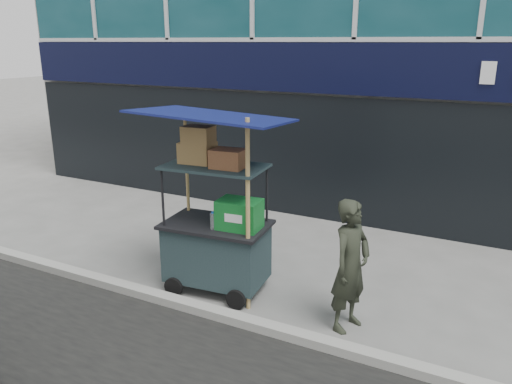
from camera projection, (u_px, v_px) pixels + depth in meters
The scene contains 4 objects.
ground at pixel (250, 317), 6.35m from camera, with size 80.00×80.00×0.00m, color #61615D.
curb at pixel (243, 321), 6.17m from camera, with size 80.00×0.18×0.12m, color gray.
vendor_cart at pixel (217, 230), 6.82m from camera, with size 2.02×1.51×2.57m.
vendor_man at pixel (351, 266), 5.92m from camera, with size 0.60×0.39×1.64m, color black.
Camera 1 is at (2.64, -4.96, 3.38)m, focal length 35.00 mm.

